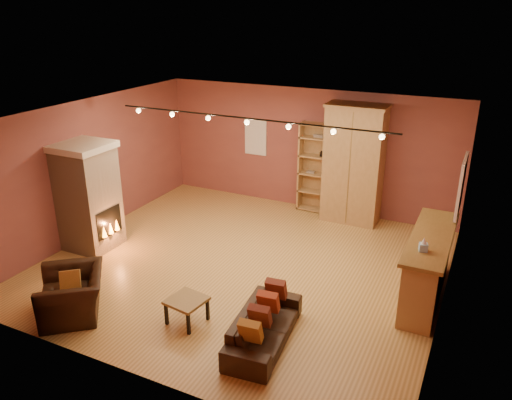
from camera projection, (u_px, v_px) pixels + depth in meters
The scene contains 16 objects.
floor at pixel (243, 264), 9.30m from camera, with size 7.00×7.00×0.00m, color #A17739.
ceiling at pixel (241, 116), 8.28m from camera, with size 7.00×7.00×0.00m, color brown.
back_wall at pixel (307, 149), 11.51m from camera, with size 7.00×0.02×2.80m, color brown.
left_wall at pixel (91, 168), 10.21m from camera, with size 0.02×6.50×2.80m, color brown.
right_wall at pixel (452, 231), 7.37m from camera, with size 0.02×6.50×2.80m, color brown.
fireplace at pixel (89, 196), 9.64m from camera, with size 1.01×0.98×2.12m.
back_window at pixel (256, 137), 11.97m from camera, with size 0.56×0.04×0.86m, color white.
bookcase at pixel (318, 167), 11.42m from camera, with size 0.85×0.33×2.07m.
armoire at pixel (354, 164), 10.78m from camera, with size 1.28×0.72×2.60m.
bar_counter at pixel (428, 266), 8.08m from camera, with size 0.62×2.33×1.11m.
tissue_box at pixel (424, 246), 7.37m from camera, with size 0.13×0.13×0.21m.
right_window at pixel (461, 186), 8.47m from camera, with size 0.05×0.90×1.00m, color white.
loveseat at pixel (264, 321), 7.06m from camera, with size 0.67×1.76×0.73m.
armchair at pixel (71, 287), 7.66m from camera, with size 1.23×1.28×0.94m.
coffee_table at pixel (187, 303), 7.50m from camera, with size 0.60×0.60×0.40m.
track_rail at pixel (247, 120), 8.49m from camera, with size 5.20×0.09×0.13m.
Camera 1 is at (3.79, -7.29, 4.53)m, focal length 35.00 mm.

